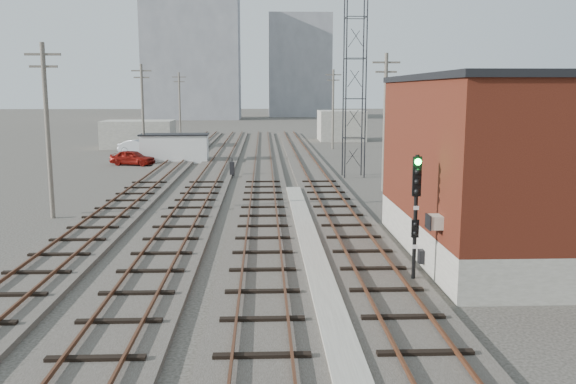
{
  "coord_description": "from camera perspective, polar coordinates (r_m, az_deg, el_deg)",
  "views": [
    {
      "loc": [
        -1.43,
        -11.73,
        6.58
      ],
      "look_at": [
        -0.38,
        14.61,
        2.2
      ],
      "focal_mm": 38.0,
      "sensor_mm": 36.0,
      "label": 1
    }
  ],
  "objects": [
    {
      "name": "car_grey",
      "position": [
        66.99,
        -11.32,
        4.17
      ],
      "size": [
        4.86,
        3.43,
        1.31
      ],
      "primitive_type": "imported",
      "rotation": [
        0.0,
        0.0,
        1.97
      ],
      "color": "slate",
      "rests_on": "ground"
    },
    {
      "name": "ground",
      "position": [
        72.05,
        -1.14,
        4.19
      ],
      "size": [
        320.0,
        320.0,
        0.0
      ],
      "primitive_type": "plane",
      "color": "#282621",
      "rests_on": "ground"
    },
    {
      "name": "lattice_tower",
      "position": [
        47.25,
        6.25,
        10.49
      ],
      "size": [
        1.6,
        1.6,
        15.0
      ],
      "color": "black",
      "rests_on": "ground"
    },
    {
      "name": "car_red",
      "position": [
        56.45,
        -14.34,
        3.14
      ],
      "size": [
        4.31,
        2.68,
        1.37
      ],
      "primitive_type": "imported",
      "rotation": [
        0.0,
        0.0,
        1.29
      ],
      "color": "maroon",
      "rests_on": "ground"
    },
    {
      "name": "car_silver",
      "position": [
        66.57,
        -13.72,
        4.12
      ],
      "size": [
        4.72,
        2.89,
        1.47
      ],
      "primitive_type": "imported",
      "rotation": [
        0.0,
        0.0,
        1.25
      ],
      "color": "#ADB1B5",
      "rests_on": "ground"
    },
    {
      "name": "site_trailer",
      "position": [
        57.91,
        -10.56,
        4.08
      ],
      "size": [
        6.4,
        2.94,
        2.66
      ],
      "rotation": [
        0.0,
        0.0,
        0.03
      ],
      "color": "silver",
      "rests_on": "ground"
    },
    {
      "name": "utility_pole_right_b",
      "position": [
        70.21,
        4.24,
        7.95
      ],
      "size": [
        1.8,
        0.24,
        9.0
      ],
      "color": "#595147",
      "rests_on": "ground"
    },
    {
      "name": "utility_pole_right_a",
      "position": [
        40.56,
        9.05,
        6.79
      ],
      "size": [
        1.8,
        0.24,
        9.0
      ],
      "color": "#595147",
      "rests_on": "ground"
    },
    {
      "name": "switch_stand",
      "position": [
        47.25,
        -5.26,
        2.19
      ],
      "size": [
        0.37,
        0.37,
        1.4
      ],
      "rotation": [
        0.0,
        0.0,
        -0.15
      ],
      "color": "black",
      "rests_on": "ground"
    },
    {
      "name": "apartment_right",
      "position": [
        162.14,
        1.07,
        11.69
      ],
      "size": [
        16.0,
        12.0,
        26.0
      ],
      "primitive_type": "cube",
      "color": "gray",
      "rests_on": "ground"
    },
    {
      "name": "utility_pole_left_a",
      "position": [
        33.66,
        -21.6,
        5.74
      ],
      "size": [
        1.8,
        0.24,
        9.0
      ],
      "color": "#595147",
      "rests_on": "ground"
    },
    {
      "name": "platform_curb",
      "position": [
        26.6,
        1.95,
        -4.61
      ],
      "size": [
        0.9,
        28.0,
        0.26
      ],
      "primitive_type": "cube",
      "color": "gray",
      "rests_on": "ground"
    },
    {
      "name": "brick_building",
      "position": [
        25.53,
        18.22,
        2.32
      ],
      "size": [
        6.54,
        12.2,
        7.22
      ],
      "color": "gray",
      "rests_on": "ground"
    },
    {
      "name": "signal_mast",
      "position": [
        21.02,
        11.88,
        -1.44
      ],
      "size": [
        0.4,
        0.42,
        4.48
      ],
      "color": "gray",
      "rests_on": "ground"
    },
    {
      "name": "shed_left",
      "position": [
        73.37,
        -13.8,
        5.26
      ],
      "size": [
        8.0,
        5.0,
        3.2
      ],
      "primitive_type": "cube",
      "color": "gray",
      "rests_on": "ground"
    },
    {
      "name": "utility_pole_left_c",
      "position": [
        82.5,
        -10.1,
        8.04
      ],
      "size": [
        1.8,
        0.24,
        9.0
      ],
      "color": "#595147",
      "rests_on": "ground"
    },
    {
      "name": "shed_right",
      "position": [
        82.52,
        5.01,
        6.21
      ],
      "size": [
        6.0,
        6.0,
        4.0
      ],
      "primitive_type": "cube",
      "color": "gray",
      "rests_on": "ground"
    },
    {
      "name": "track_right",
      "position": [
        51.3,
        2.13,
        2.17
      ],
      "size": [
        3.2,
        90.0,
        0.39
      ],
      "color": "#332D28",
      "rests_on": "ground"
    },
    {
      "name": "track_mid_right",
      "position": [
        51.15,
        -2.35,
        2.15
      ],
      "size": [
        3.2,
        90.0,
        0.39
      ],
      "color": "#332D28",
      "rests_on": "ground"
    },
    {
      "name": "track_left",
      "position": [
        51.78,
        -11.24,
        2.06
      ],
      "size": [
        3.2,
        90.0,
        0.39
      ],
      "color": "#332D28",
      "rests_on": "ground"
    },
    {
      "name": "utility_pole_left_b",
      "position": [
        57.83,
        -13.44,
        7.41
      ],
      "size": [
        1.8,
        0.24,
        9.0
      ],
      "color": "#595147",
      "rests_on": "ground"
    },
    {
      "name": "track_mid_left",
      "position": [
        51.31,
        -6.82,
        2.11
      ],
      "size": [
        3.2,
        90.0,
        0.39
      ],
      "color": "#332D28",
      "rests_on": "ground"
    },
    {
      "name": "apartment_left",
      "position": [
        147.91,
        -8.93,
        12.58
      ],
      "size": [
        22.0,
        14.0,
        30.0
      ],
      "primitive_type": "cube",
      "color": "gray",
      "rests_on": "ground"
    }
  ]
}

